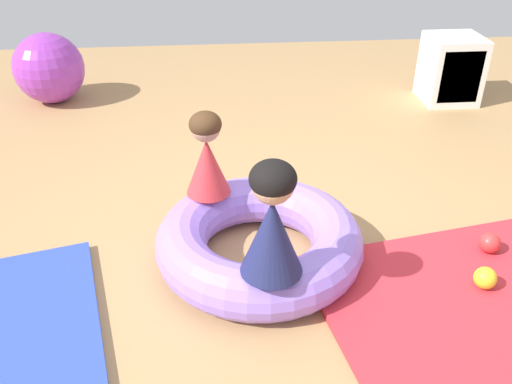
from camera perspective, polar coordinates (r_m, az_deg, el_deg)
ground_plane at (r=2.89m, az=1.07°, el=-7.21°), size 8.00×8.00×0.00m
gym_mat_center_rear at (r=2.85m, az=23.69°, el=-10.65°), size 1.78×1.39×0.04m
inflatable_cushion at (r=2.81m, az=0.37°, el=-5.20°), size 1.07×1.07×0.26m
child_in_red at (r=2.86m, az=-5.18°, el=3.93°), size 0.27×0.27×0.47m
child_in_navy at (r=2.26m, az=1.71°, el=-3.02°), size 0.37×0.37×0.54m
play_ball_red at (r=3.11m, az=23.31°, el=-4.91°), size 0.11×0.11×0.11m
play_ball_yellow at (r=2.86m, az=22.91°, el=-8.30°), size 0.11×0.11×0.11m
exercise_ball_large at (r=5.06m, az=-20.90°, el=12.04°), size 0.59×0.59×0.59m
storage_cube at (r=5.04m, az=19.87°, el=11.95°), size 0.44×0.44×0.56m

